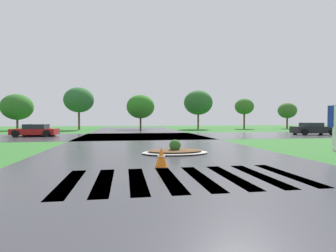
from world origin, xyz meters
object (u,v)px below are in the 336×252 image
Objects in this scene: car_blue_compact at (35,130)px; traffic_cone at (161,157)px; car_silver_hatch at (313,129)px; drainage_pipe_stack at (38,131)px; median_island at (175,151)px.

car_blue_compact reaches higher than traffic_cone.
car_silver_hatch is at bearing 179.80° from car_blue_compact.
drainage_pipe_stack is 21.17m from traffic_cone.
drainage_pipe_stack is 4.02× the size of traffic_cone.
car_silver_hatch is 24.24m from traffic_cone.
drainage_pipe_stack reaches higher than traffic_cone.
car_silver_hatch is at bearing 40.80° from traffic_cone.
car_blue_compact reaches higher than median_island.
drainage_pipe_stack is at bearing 117.60° from traffic_cone.
car_blue_compact is at bearing 118.60° from traffic_cone.
traffic_cone is (-1.13, -3.35, 0.20)m from median_island.
car_blue_compact is 20.34m from traffic_cone.
median_island is at bearing 71.32° from traffic_cone.
car_blue_compact is at bearing -178.34° from car_silver_hatch.
traffic_cone is at bearing 122.51° from car_blue_compact.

